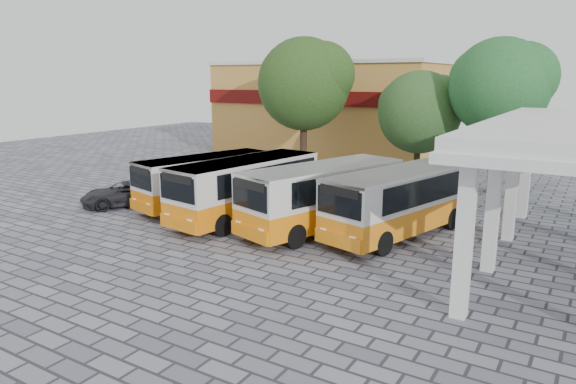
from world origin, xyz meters
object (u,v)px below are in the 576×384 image
Objects in this scene: bus_centre_right at (323,193)px; bus_far_left at (206,178)px; parked_car at (126,194)px; bus_centre_left at (246,185)px; bus_far_right at (400,198)px.

bus_far_left is at bearing -167.00° from bus_centre_right.
bus_far_left reaches higher than parked_car.
bus_centre_right is at bearing 10.42° from bus_far_left.
bus_centre_right is 11.59m from parked_car.
bus_centre_left is 7.55m from parked_car.
bus_far_left is 7.47m from bus_centre_right.
bus_centre_left reaches higher than parked_car.
bus_centre_left is at bearing 40.17° from parked_car.
bus_centre_right reaches higher than bus_centre_left.
bus_far_left is 1.72× the size of parked_car.
bus_far_left is at bearing 172.19° from bus_centre_left.
parked_car is at bearing -163.20° from bus_centre_left.
bus_far_right is 14.98m from parked_car.
bus_centre_right reaches higher than parked_car.
bus_centre_right is 3.44m from bus_far_right.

